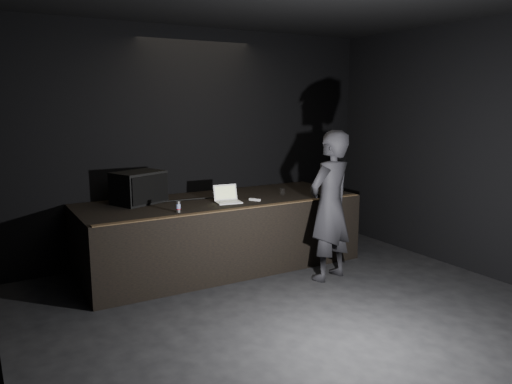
{
  "coord_description": "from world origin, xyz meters",
  "views": [
    {
      "loc": [
        -3.09,
        -3.66,
        2.4
      ],
      "look_at": [
        0.36,
        2.3,
        1.14
      ],
      "focal_mm": 35.0,
      "sensor_mm": 36.0,
      "label": 1
    }
  ],
  "objects": [
    {
      "name": "beer_can",
      "position": [
        -0.82,
        2.24,
        1.07
      ],
      "size": [
        0.06,
        0.06,
        0.14
      ],
      "color": "silver",
      "rests_on": "stage_riser"
    },
    {
      "name": "person",
      "position": [
        1.05,
        1.51,
        1.01
      ],
      "size": [
        0.84,
        0.66,
        2.03
      ],
      "primitive_type": "imported",
      "rotation": [
        0.0,
        0.0,
        3.4
      ],
      "color": "black",
      "rests_on": "ground"
    },
    {
      "name": "riser_lip",
      "position": [
        0.0,
        2.02,
        1.01
      ],
      "size": [
        3.92,
        0.1,
        0.01
      ],
      "primitive_type": "cube",
      "color": "brown",
      "rests_on": "stage_riser"
    },
    {
      "name": "laptop",
      "position": [
        0.01,
        2.51,
        1.06
      ],
      "size": [
        0.38,
        0.35,
        0.23
      ],
      "rotation": [
        0.0,
        0.0,
        -0.14
      ],
      "color": "silver",
      "rests_on": "stage_riser"
    },
    {
      "name": "stage_riser",
      "position": [
        0.0,
        2.73,
        0.5
      ],
      "size": [
        4.0,
        1.5,
        1.0
      ],
      "primitive_type": "cube",
      "color": "black",
      "rests_on": "ground"
    },
    {
      "name": "wii_remote",
      "position": [
        0.39,
        2.39,
        1.02
      ],
      "size": [
        0.12,
        0.16,
        0.03
      ],
      "primitive_type": "cube",
      "rotation": [
        0.0,
        0.0,
        0.57
      ],
      "color": "silver",
      "rests_on": "stage_riser"
    },
    {
      "name": "cable",
      "position": [
        -0.33,
        2.9,
        1.01
      ],
      "size": [
        0.99,
        0.11,
        0.02
      ],
      "primitive_type": "cylinder",
      "rotation": [
        0.0,
        1.57,
        -0.1
      ],
      "color": "black",
      "rests_on": "stage_riser"
    },
    {
      "name": "plastic_cup",
      "position": [
        0.99,
        2.58,
        1.05
      ],
      "size": [
        0.08,
        0.08,
        0.1
      ],
      "primitive_type": "cylinder",
      "color": "white",
      "rests_on": "stage_riser"
    },
    {
      "name": "stage_monitor",
      "position": [
        -1.08,
        3.05,
        1.22
      ],
      "size": [
        0.79,
        0.7,
        0.44
      ],
      "rotation": [
        0.0,
        0.0,
        0.39
      ],
      "color": "black",
      "rests_on": "stage_riser"
    },
    {
      "name": "ground",
      "position": [
        0.0,
        0.0,
        0.0
      ],
      "size": [
        7.0,
        7.0,
        0.0
      ],
      "primitive_type": "plane",
      "color": "black",
      "rests_on": "ground"
    },
    {
      "name": "room_walls",
      "position": [
        0.0,
        0.0,
        2.02
      ],
      "size": [
        6.1,
        7.1,
        3.52
      ],
      "color": "black",
      "rests_on": "ground"
    }
  ]
}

